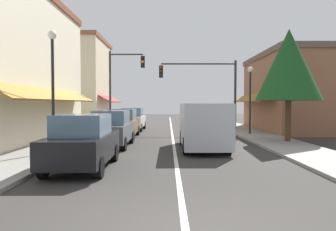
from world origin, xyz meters
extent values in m
plane|color=#33302D|center=(0.00, 18.00, 0.00)|extent=(80.00, 80.00, 0.00)
cube|color=gray|center=(-5.50, 18.00, 0.06)|extent=(2.60, 56.00, 0.12)
cube|color=gray|center=(5.50, 18.00, 0.06)|extent=(2.60, 56.00, 0.12)
cube|color=silver|center=(0.00, 18.00, 0.00)|extent=(0.14, 52.00, 0.01)
cube|color=slate|center=(-6.86, 12.00, 1.40)|extent=(0.08, 10.64, 1.80)
cube|color=olive|center=(-6.25, 12.00, 2.60)|extent=(1.27, 11.76, 0.73)
cube|color=slate|center=(-6.86, 8.92, 5.64)|extent=(0.08, 1.10, 1.30)
cube|color=slate|center=(-6.86, 15.08, 5.64)|extent=(0.08, 1.10, 1.30)
cube|color=#8E5B42|center=(9.73, 20.00, 2.78)|extent=(5.85, 10.00, 5.56)
cube|color=brown|center=(9.73, 20.00, 5.76)|extent=(6.05, 10.20, 0.40)
cube|color=slate|center=(6.86, 20.00, 1.40)|extent=(0.08, 7.60, 1.80)
cube|color=olive|center=(6.25, 20.00, 2.60)|extent=(1.27, 8.40, 0.73)
cube|color=slate|center=(6.86, 17.80, 4.00)|extent=(0.08, 1.10, 1.30)
cube|color=slate|center=(6.86, 22.20, 4.00)|extent=(0.08, 1.10, 1.30)
cube|color=beige|center=(-8.92, 28.00, 4.14)|extent=(4.23, 8.00, 8.28)
cube|color=brown|center=(-8.92, 28.00, 8.48)|extent=(4.43, 8.20, 0.40)
cube|color=slate|center=(-6.86, 28.00, 1.40)|extent=(0.08, 6.08, 1.80)
cube|color=maroon|center=(-6.25, 28.00, 2.60)|extent=(1.27, 6.72, 0.73)
cube|color=slate|center=(-6.86, 26.24, 5.96)|extent=(0.08, 1.10, 1.30)
cube|color=slate|center=(-6.86, 29.76, 5.96)|extent=(0.08, 1.10, 1.30)
cube|color=black|center=(-3.04, 5.50, 0.71)|extent=(1.75, 4.11, 0.80)
cube|color=slate|center=(-3.04, 5.40, 1.44)|extent=(1.53, 2.01, 0.66)
cylinder|color=black|center=(-3.84, 6.84, 0.31)|extent=(0.20, 0.62, 0.62)
cylinder|color=black|center=(-2.26, 6.85, 0.31)|extent=(0.20, 0.62, 0.62)
cylinder|color=black|center=(-3.82, 4.14, 0.31)|extent=(0.20, 0.62, 0.62)
cylinder|color=black|center=(-2.24, 4.15, 0.31)|extent=(0.20, 0.62, 0.62)
cube|color=#4C5156|center=(-3.04, 10.75, 0.71)|extent=(1.76, 4.12, 0.80)
cube|color=slate|center=(-3.04, 10.65, 1.44)|extent=(1.54, 2.02, 0.66)
cylinder|color=black|center=(-3.82, 12.11, 0.31)|extent=(0.21, 0.62, 0.62)
cylinder|color=black|center=(-2.24, 12.09, 0.31)|extent=(0.21, 0.62, 0.62)
cylinder|color=black|center=(-3.85, 9.40, 0.31)|extent=(0.21, 0.62, 0.62)
cylinder|color=black|center=(-2.27, 9.38, 0.31)|extent=(0.21, 0.62, 0.62)
cube|color=brown|center=(-3.12, 15.05, 0.71)|extent=(1.78, 4.13, 0.80)
cube|color=slate|center=(-3.12, 14.95, 1.44)|extent=(1.55, 2.02, 0.66)
cylinder|color=black|center=(-3.89, 16.42, 0.31)|extent=(0.21, 0.62, 0.62)
cylinder|color=black|center=(-2.31, 16.39, 0.31)|extent=(0.21, 0.62, 0.62)
cylinder|color=black|center=(-3.93, 13.71, 0.31)|extent=(0.21, 0.62, 0.62)
cylinder|color=black|center=(-2.35, 13.69, 0.31)|extent=(0.21, 0.62, 0.62)
cube|color=silver|center=(-3.08, 20.28, 0.71)|extent=(1.81, 4.14, 0.80)
cube|color=slate|center=(-3.08, 20.18, 1.44)|extent=(1.56, 2.03, 0.66)
cylinder|color=black|center=(-3.84, 21.65, 0.31)|extent=(0.21, 0.62, 0.62)
cylinder|color=black|center=(-2.26, 21.61, 0.31)|extent=(0.21, 0.62, 0.62)
cylinder|color=black|center=(-3.90, 18.94, 0.31)|extent=(0.21, 0.62, 0.62)
cylinder|color=black|center=(-2.32, 18.91, 0.31)|extent=(0.21, 0.62, 0.62)
cube|color=#B2B7BC|center=(1.33, 9.92, 1.17)|extent=(1.97, 5.00, 1.90)
cube|color=slate|center=(1.33, 12.32, 1.59)|extent=(1.73, 0.28, 0.84)
cube|color=black|center=(1.33, 12.50, 0.48)|extent=(1.86, 0.20, 0.24)
cylinder|color=black|center=(0.45, 11.47, 0.36)|extent=(0.24, 0.72, 0.72)
cylinder|color=black|center=(2.21, 11.47, 0.36)|extent=(0.24, 0.72, 0.72)
cylinder|color=black|center=(0.44, 8.37, 0.36)|extent=(0.24, 0.72, 0.72)
cylinder|color=black|center=(2.20, 8.37, 0.36)|extent=(0.24, 0.72, 0.72)
cylinder|color=#333333|center=(4.80, 19.35, 2.68)|extent=(0.18, 0.18, 5.35)
cylinder|color=#333333|center=(1.99, 19.35, 5.10)|extent=(5.61, 0.12, 0.12)
cube|color=black|center=(-0.81, 19.17, 4.50)|extent=(0.30, 0.24, 0.90)
sphere|color=red|center=(-0.81, 19.04, 4.78)|extent=(0.20, 0.20, 0.20)
sphere|color=#3D2D0C|center=(-0.81, 19.04, 4.50)|extent=(0.20, 0.20, 0.20)
sphere|color=#0C3316|center=(-0.81, 19.04, 4.22)|extent=(0.20, 0.20, 0.20)
cylinder|color=#333333|center=(-4.80, 20.07, 3.09)|extent=(0.18, 0.18, 6.17)
cylinder|color=#333333|center=(-3.52, 20.07, 5.92)|extent=(2.56, 0.12, 0.12)
cube|color=black|center=(-2.24, 19.89, 5.32)|extent=(0.30, 0.24, 0.90)
sphere|color=#420F0F|center=(-2.24, 19.76, 5.60)|extent=(0.20, 0.20, 0.20)
sphere|color=yellow|center=(-2.24, 19.76, 5.32)|extent=(0.20, 0.20, 0.20)
sphere|color=#0C3316|center=(-2.24, 19.76, 5.04)|extent=(0.20, 0.20, 0.20)
cylinder|color=black|center=(-4.98, 8.21, 2.35)|extent=(0.12, 0.12, 4.71)
sphere|color=white|center=(-4.98, 8.21, 4.89)|extent=(0.36, 0.36, 0.36)
cylinder|color=black|center=(5.08, 16.08, 2.07)|extent=(0.12, 0.12, 4.14)
sphere|color=white|center=(5.08, 16.08, 4.32)|extent=(0.36, 0.36, 0.36)
cylinder|color=#4C331E|center=(6.07, 12.07, 1.40)|extent=(0.30, 0.30, 2.79)
cone|color=#19471E|center=(6.07, 12.07, 4.16)|extent=(3.41, 3.41, 3.76)
camera|label=1|loc=(-0.29, -4.77, 2.12)|focal=34.06mm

